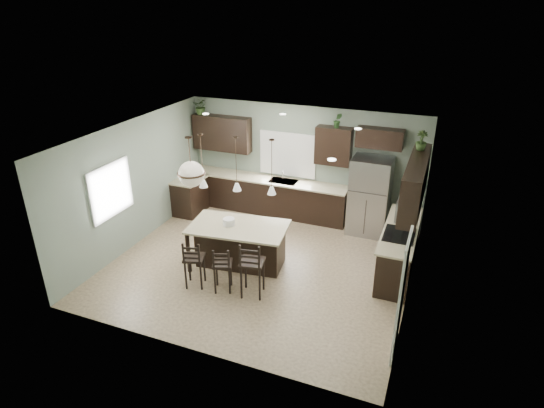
% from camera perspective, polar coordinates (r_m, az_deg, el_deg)
% --- Properties ---
extents(ground, '(6.00, 6.00, 0.00)m').
position_cam_1_polar(ground, '(9.68, -1.44, -7.58)').
color(ground, '#9E8466').
rests_on(ground, ground).
extents(pantry_door, '(0.04, 0.82, 2.04)m').
position_cam_1_polar(pantry_door, '(7.27, 15.90, -11.12)').
color(pantry_door, white).
rests_on(pantry_door, ground).
extents(window_back, '(1.35, 0.02, 1.00)m').
position_cam_1_polar(window_back, '(11.47, 1.99, 6.26)').
color(window_back, white).
rests_on(window_back, room_shell).
extents(window_left, '(0.02, 1.10, 1.00)m').
position_cam_1_polar(window_left, '(9.85, -19.65, 1.64)').
color(window_left, white).
rests_on(window_left, room_shell).
extents(left_return_cabs, '(0.60, 0.90, 0.90)m').
position_cam_1_polar(left_return_cabs, '(11.94, -10.25, 0.97)').
color(left_return_cabs, black).
rests_on(left_return_cabs, ground).
extents(left_return_countertop, '(0.66, 0.96, 0.04)m').
position_cam_1_polar(left_return_countertop, '(11.75, -10.33, 3.06)').
color(left_return_countertop, beige).
rests_on(left_return_countertop, left_return_cabs).
extents(back_lower_cabs, '(4.20, 0.60, 0.90)m').
position_cam_1_polar(back_lower_cabs, '(11.76, -0.62, 1.02)').
color(back_lower_cabs, black).
rests_on(back_lower_cabs, ground).
extents(back_countertop, '(4.20, 0.66, 0.04)m').
position_cam_1_polar(back_countertop, '(11.57, -0.67, 3.12)').
color(back_countertop, beige).
rests_on(back_countertop, back_lower_cabs).
extents(sink_inset, '(0.70, 0.45, 0.01)m').
position_cam_1_polar(sink_inset, '(11.41, 1.42, 2.88)').
color(sink_inset, gray).
rests_on(sink_inset, back_countertop).
extents(faucet, '(0.02, 0.02, 0.28)m').
position_cam_1_polar(faucet, '(11.33, 1.38, 3.51)').
color(faucet, silver).
rests_on(faucet, back_countertop).
extents(back_upper_left, '(1.55, 0.34, 0.90)m').
position_cam_1_polar(back_upper_left, '(11.90, -6.29, 8.81)').
color(back_upper_left, black).
rests_on(back_upper_left, room_shell).
extents(back_upper_right, '(0.85, 0.34, 0.90)m').
position_cam_1_polar(back_upper_right, '(10.88, 7.74, 7.24)').
color(back_upper_right, black).
rests_on(back_upper_right, room_shell).
extents(fridge_header, '(1.05, 0.34, 0.45)m').
position_cam_1_polar(fridge_header, '(10.61, 13.38, 8.04)').
color(fridge_header, black).
rests_on(fridge_header, room_shell).
extents(right_lower_cabs, '(0.60, 2.35, 0.90)m').
position_cam_1_polar(right_lower_cabs, '(9.64, 15.67, -5.61)').
color(right_lower_cabs, black).
rests_on(right_lower_cabs, ground).
extents(right_countertop, '(0.66, 2.35, 0.04)m').
position_cam_1_polar(right_countertop, '(9.42, 15.87, -3.11)').
color(right_countertop, beige).
rests_on(right_countertop, right_lower_cabs).
extents(cooktop, '(0.58, 0.75, 0.02)m').
position_cam_1_polar(cooktop, '(9.17, 15.68, -3.72)').
color(cooktop, black).
rests_on(cooktop, right_countertop).
extents(wall_oven_front, '(0.01, 0.72, 0.60)m').
position_cam_1_polar(wall_oven_front, '(9.43, 13.62, -6.10)').
color(wall_oven_front, gray).
rests_on(wall_oven_front, right_lower_cabs).
extents(right_upper_cabs, '(0.34, 2.35, 0.90)m').
position_cam_1_polar(right_upper_cabs, '(9.00, 17.56, 2.56)').
color(right_upper_cabs, black).
rests_on(right_upper_cabs, room_shell).
extents(microwave, '(0.40, 0.75, 0.40)m').
position_cam_1_polar(microwave, '(8.90, 16.75, -0.39)').
color(microwave, gray).
rests_on(microwave, right_upper_cabs).
extents(refrigerator, '(0.90, 0.74, 1.85)m').
position_cam_1_polar(refrigerator, '(10.80, 12.13, 0.96)').
color(refrigerator, '#9899A0').
rests_on(refrigerator, ground).
extents(kitchen_island, '(2.09, 1.35, 0.92)m').
position_cam_1_polar(kitchen_island, '(9.44, -4.17, -5.26)').
color(kitchen_island, black).
rests_on(kitchen_island, ground).
extents(serving_dish, '(0.24, 0.24, 0.14)m').
position_cam_1_polar(serving_dish, '(9.25, -5.44, -2.23)').
color(serving_dish, silver).
rests_on(serving_dish, kitchen_island).
extents(bar_stool_left, '(0.47, 0.47, 1.01)m').
position_cam_1_polar(bar_stool_left, '(8.90, -9.71, -7.27)').
color(bar_stool_left, black).
rests_on(bar_stool_left, ground).
extents(bar_stool_center, '(0.46, 0.46, 0.96)m').
position_cam_1_polar(bar_stool_center, '(8.71, -6.22, -8.03)').
color(bar_stool_center, black).
rests_on(bar_stool_center, ground).
extents(bar_stool_right, '(0.50, 0.50, 1.16)m').
position_cam_1_polar(bar_stool_right, '(8.49, -2.49, -8.03)').
color(bar_stool_right, black).
rests_on(bar_stool_right, ground).
extents(pendant_left, '(0.17, 0.17, 1.10)m').
position_cam_1_polar(pendant_left, '(8.94, -8.79, 5.36)').
color(pendant_left, white).
rests_on(pendant_left, room_shell).
extents(pendant_center, '(0.17, 0.17, 1.10)m').
position_cam_1_polar(pendant_center, '(8.70, -4.52, 5.02)').
color(pendant_center, white).
rests_on(pendant_center, room_shell).
extents(pendant_right, '(0.17, 0.17, 1.10)m').
position_cam_1_polar(pendant_right, '(8.50, -0.04, 4.63)').
color(pendant_right, white).
rests_on(pendant_right, room_shell).
extents(chandelier, '(0.55, 0.55, 1.00)m').
position_cam_1_polar(chandelier, '(8.78, -10.21, 5.22)').
color(chandelier, beige).
rests_on(chandelier, room_shell).
extents(plant_back_left, '(0.42, 0.37, 0.41)m').
position_cam_1_polar(plant_back_left, '(11.98, -8.90, 12.01)').
color(plant_back_left, '#2E481F').
rests_on(plant_back_left, back_upper_left).
extents(plant_back_right, '(0.23, 0.20, 0.35)m').
position_cam_1_polar(plant_back_right, '(10.67, 8.25, 10.35)').
color(plant_back_right, '#264920').
rests_on(plant_back_right, back_upper_right).
extents(plant_right_wall, '(0.26, 0.26, 0.38)m').
position_cam_1_polar(plant_right_wall, '(9.42, 18.25, 7.57)').
color(plant_right_wall, '#324C21').
rests_on(plant_right_wall, right_upper_cabs).
extents(room_shell, '(6.00, 6.00, 6.00)m').
position_cam_1_polar(room_shell, '(8.89, -1.55, 1.74)').
color(room_shell, slate).
rests_on(room_shell, ground).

